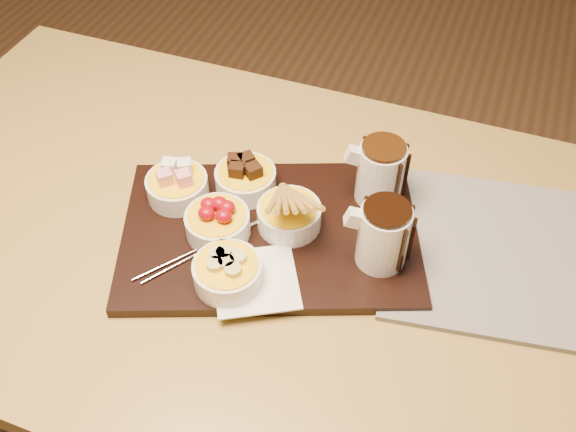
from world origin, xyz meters
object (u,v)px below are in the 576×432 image
(dining_table, at_px, (211,257))
(newspaper, at_px, (515,256))
(serving_board, at_px, (270,233))
(bowl_strawberries, at_px, (218,224))
(pitcher_milk_chocolate, at_px, (380,173))
(pitcher_dark_chocolate, at_px, (383,236))

(dining_table, distance_m, newspaper, 0.50)
(serving_board, xyz_separation_m, newspaper, (0.37, 0.09, -0.00))
(bowl_strawberries, bearing_deg, newspaper, 15.75)
(dining_table, relative_size, pitcher_milk_chocolate, 11.68)
(newspaper, bearing_deg, pitcher_milk_chocolate, 162.10)
(serving_board, xyz_separation_m, bowl_strawberries, (-0.07, -0.03, 0.03))
(pitcher_milk_chocolate, bearing_deg, serving_board, -158.20)
(bowl_strawberries, relative_size, newspaper, 0.25)
(serving_board, height_order, bowl_strawberries, bowl_strawberries)
(pitcher_dark_chocolate, bearing_deg, dining_table, 159.92)
(pitcher_dark_chocolate, bearing_deg, pitcher_milk_chocolate, 85.60)
(newspaper, bearing_deg, serving_board, -174.73)
(serving_board, relative_size, pitcher_milk_chocolate, 4.48)
(bowl_strawberries, bearing_deg, serving_board, 24.66)
(serving_board, xyz_separation_m, pitcher_dark_chocolate, (0.18, 0.00, 0.06))
(pitcher_dark_chocolate, relative_size, newspaper, 0.26)
(serving_board, relative_size, newspaper, 1.17)
(bowl_strawberries, relative_size, pitcher_milk_chocolate, 0.97)
(serving_board, xyz_separation_m, pitcher_milk_chocolate, (0.14, 0.13, 0.06))
(dining_table, relative_size, pitcher_dark_chocolate, 11.68)
(pitcher_dark_chocolate, relative_size, pitcher_milk_chocolate, 1.00)
(bowl_strawberries, bearing_deg, pitcher_dark_chocolate, 8.43)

